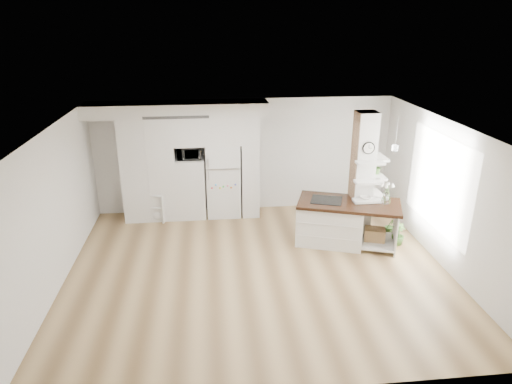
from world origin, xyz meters
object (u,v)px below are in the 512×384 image
at_px(bookshelf, 155,208).
at_px(floor_plant_a, 391,226).
at_px(refrigerator, 223,180).
at_px(kitchen_island, 336,221).

bearing_deg(bookshelf, floor_plant_a, 3.06).
bearing_deg(refrigerator, bookshelf, -173.16).
distance_m(bookshelf, floor_plant_a, 5.30).
bearing_deg(floor_plant_a, kitchen_island, -172.84).
bearing_deg(refrigerator, floor_plant_a, -23.81).
bearing_deg(kitchen_island, floor_plant_a, 26.09).
relative_size(refrigerator, kitchen_island, 0.78).
height_order(refrigerator, floor_plant_a, refrigerator).
relative_size(kitchen_island, bookshelf, 3.39).
xyz_separation_m(refrigerator, kitchen_island, (2.27, -1.71, -0.40)).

